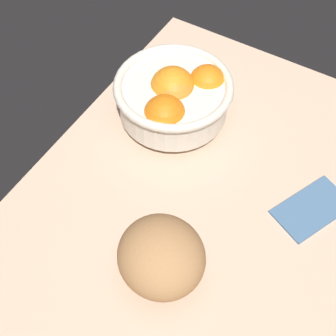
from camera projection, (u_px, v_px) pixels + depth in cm
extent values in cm
cube|color=#D2AE91|center=(210.00, 208.00, 82.03)|extent=(77.43, 60.10, 3.00)
cylinder|color=silver|center=(173.00, 114.00, 91.15)|extent=(8.92, 8.92, 1.90)
cylinder|color=silver|center=(173.00, 98.00, 87.85)|extent=(19.59, 19.59, 6.24)
torus|color=silver|center=(173.00, 86.00, 85.31)|extent=(21.19, 21.19, 1.60)
sphere|color=orange|center=(173.00, 89.00, 86.75)|extent=(8.25, 8.25, 8.25)
sphere|color=orange|center=(165.00, 116.00, 83.14)|extent=(7.59, 7.59, 7.59)
sphere|color=orange|center=(173.00, 92.00, 86.49)|extent=(7.73, 7.73, 7.73)
sphere|color=orange|center=(173.00, 92.00, 86.61)|extent=(6.93, 6.93, 6.93)
sphere|color=orange|center=(207.00, 84.00, 87.88)|extent=(6.94, 6.94, 6.94)
ellipsoid|color=#B17C4C|center=(161.00, 256.00, 70.17)|extent=(17.64, 17.89, 9.36)
cube|color=#46698D|center=(312.00, 208.00, 79.87)|extent=(14.40, 11.75, 0.81)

